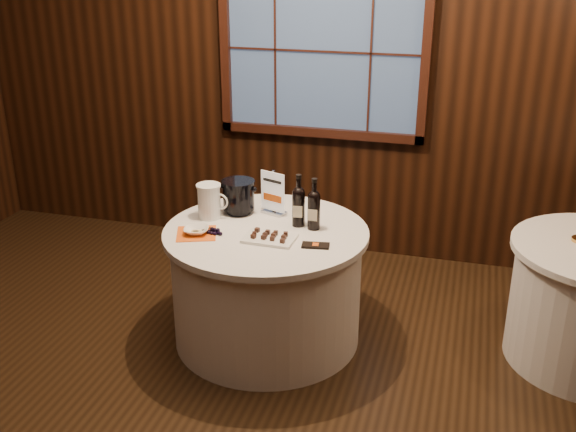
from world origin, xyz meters
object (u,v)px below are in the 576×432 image
(glass_pitcher, at_px, (209,201))
(cracker_bowl, at_px, (196,230))
(port_bottle_right, at_px, (314,207))
(chocolate_plate, at_px, (270,237))
(ice_bucket, at_px, (239,196))
(sign_stand, at_px, (274,199))
(grape_bunch, at_px, (215,231))
(main_table, at_px, (267,284))
(port_bottle_left, at_px, (299,204))
(chocolate_box, at_px, (316,245))

(glass_pitcher, height_order, cracker_bowl, glass_pitcher)
(port_bottle_right, relative_size, chocolate_plate, 1.06)
(ice_bucket, bearing_deg, sign_stand, 11.67)
(cracker_bowl, bearing_deg, ice_bucket, 71.42)
(grape_bunch, bearing_deg, glass_pitcher, 118.58)
(main_table, xyz_separation_m, grape_bunch, (-0.28, -0.14, 0.40))
(port_bottle_left, xyz_separation_m, port_bottle_right, (0.10, -0.02, -0.00))
(cracker_bowl, bearing_deg, main_table, 24.52)
(port_bottle_right, distance_m, ice_bucket, 0.55)
(sign_stand, xyz_separation_m, port_bottle_right, (0.31, -0.17, 0.04))
(port_bottle_left, relative_size, chocolate_box, 2.09)
(port_bottle_right, bearing_deg, sign_stand, 150.17)
(port_bottle_left, height_order, cracker_bowl, port_bottle_left)
(ice_bucket, relative_size, glass_pitcher, 0.99)
(main_table, bearing_deg, port_bottle_right, 19.43)
(ice_bucket, xyz_separation_m, glass_pitcher, (-0.15, -0.13, -0.00))
(main_table, distance_m, chocolate_plate, 0.43)
(port_bottle_left, distance_m, grape_bunch, 0.54)
(ice_bucket, distance_m, chocolate_box, 0.73)
(port_bottle_left, bearing_deg, cracker_bowl, -159.05)
(ice_bucket, xyz_separation_m, chocolate_plate, (0.32, -0.36, -0.10))
(main_table, distance_m, glass_pitcher, 0.65)
(main_table, relative_size, ice_bucket, 5.74)
(port_bottle_right, bearing_deg, chocolate_box, -75.22)
(ice_bucket, bearing_deg, chocolate_box, -31.61)
(port_bottle_left, bearing_deg, main_table, -152.23)
(glass_pitcher, bearing_deg, sign_stand, 24.32)
(port_bottle_left, distance_m, chocolate_plate, 0.31)
(port_bottle_right, xyz_separation_m, chocolate_plate, (-0.21, -0.24, -0.12))
(chocolate_plate, bearing_deg, chocolate_box, -3.06)
(port_bottle_right, bearing_deg, main_table, -162.11)
(main_table, bearing_deg, chocolate_box, -23.75)
(port_bottle_right, distance_m, glass_pitcher, 0.69)
(ice_bucket, height_order, chocolate_plate, ice_bucket)
(chocolate_box, bearing_deg, cracker_bowl, 173.18)
(main_table, height_order, chocolate_box, chocolate_box)
(sign_stand, bearing_deg, glass_pitcher, -135.23)
(main_table, xyz_separation_m, chocolate_box, (0.36, -0.16, 0.39))
(ice_bucket, height_order, chocolate_box, ice_bucket)
(ice_bucket, xyz_separation_m, chocolate_box, (0.61, -0.38, -0.11))
(port_bottle_right, height_order, ice_bucket, port_bottle_right)
(port_bottle_left, height_order, grape_bunch, port_bottle_left)
(port_bottle_left, distance_m, cracker_bowl, 0.65)
(port_bottle_left, bearing_deg, glass_pitcher, 176.09)
(sign_stand, height_order, chocolate_box, sign_stand)
(main_table, distance_m, cracker_bowl, 0.59)
(grape_bunch, bearing_deg, chocolate_plate, 0.53)
(port_bottle_right, bearing_deg, ice_bucket, 165.73)
(chocolate_box, height_order, cracker_bowl, cracker_bowl)
(glass_pitcher, bearing_deg, port_bottle_left, 2.40)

